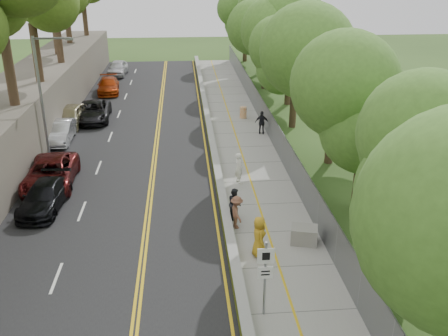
{
  "coord_description": "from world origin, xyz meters",
  "views": [
    {
      "loc": [
        -1.71,
        -17.91,
        12.28
      ],
      "look_at": [
        0.5,
        8.0,
        1.4
      ],
      "focal_mm": 40.0,
      "sensor_mm": 36.0,
      "label": 1
    }
  ],
  "objects_px": {
    "person_far": "(262,123)",
    "concrete_block": "(304,235)",
    "construction_barrel": "(243,112)",
    "streetlight": "(44,90)",
    "painter_0": "(259,237)",
    "signpost": "(265,271)",
    "car_2": "(51,173)"
  },
  "relations": [
    {
      "from": "streetlight",
      "to": "car_2",
      "type": "relative_size",
      "value": 1.39
    },
    {
      "from": "signpost",
      "to": "construction_barrel",
      "type": "distance_m",
      "value": 25.08
    },
    {
      "from": "streetlight",
      "to": "car_2",
      "type": "distance_m",
      "value": 6.07
    },
    {
      "from": "concrete_block",
      "to": "car_2",
      "type": "relative_size",
      "value": 0.21
    },
    {
      "from": "concrete_block",
      "to": "person_far",
      "type": "bearing_deg",
      "value": 88.28
    },
    {
      "from": "construction_barrel",
      "to": "car_2",
      "type": "distance_m",
      "value": 17.92
    },
    {
      "from": "construction_barrel",
      "to": "person_far",
      "type": "relative_size",
      "value": 0.54
    },
    {
      "from": "construction_barrel",
      "to": "signpost",
      "type": "bearing_deg",
      "value": -95.15
    },
    {
      "from": "streetlight",
      "to": "car_2",
      "type": "height_order",
      "value": "streetlight"
    },
    {
      "from": "painter_0",
      "to": "person_far",
      "type": "xyz_separation_m",
      "value": [
        2.75,
        16.7,
        -0.07
      ]
    },
    {
      "from": "car_2",
      "to": "signpost",
      "type": "bearing_deg",
      "value": -51.81
    },
    {
      "from": "car_2",
      "to": "painter_0",
      "type": "xyz_separation_m",
      "value": [
        10.93,
        -8.37,
        0.16
      ]
    },
    {
      "from": "signpost",
      "to": "person_far",
      "type": "distance_m",
      "value": 20.98
    },
    {
      "from": "streetlight",
      "to": "signpost",
      "type": "relative_size",
      "value": 2.58
    },
    {
      "from": "painter_0",
      "to": "person_far",
      "type": "height_order",
      "value": "painter_0"
    },
    {
      "from": "concrete_block",
      "to": "painter_0",
      "type": "height_order",
      "value": "painter_0"
    },
    {
      "from": "signpost",
      "to": "concrete_block",
      "type": "height_order",
      "value": "signpost"
    },
    {
      "from": "signpost",
      "to": "car_2",
      "type": "xyz_separation_m",
      "value": [
        -10.53,
        12.38,
        -1.12
      ]
    },
    {
      "from": "construction_barrel",
      "to": "car_2",
      "type": "relative_size",
      "value": 0.16
    },
    {
      "from": "car_2",
      "to": "painter_0",
      "type": "relative_size",
      "value": 3.02
    },
    {
      "from": "construction_barrel",
      "to": "painter_0",
      "type": "distance_m",
      "value": 21.01
    },
    {
      "from": "streetlight",
      "to": "construction_barrel",
      "type": "height_order",
      "value": "streetlight"
    },
    {
      "from": "person_far",
      "to": "painter_0",
      "type": "bearing_deg",
      "value": 95.23
    },
    {
      "from": "car_2",
      "to": "streetlight",
      "type": "bearing_deg",
      "value": 99.75
    },
    {
      "from": "construction_barrel",
      "to": "person_far",
      "type": "height_order",
      "value": "person_far"
    },
    {
      "from": "signpost",
      "to": "person_far",
      "type": "xyz_separation_m",
      "value": [
        3.15,
        20.72,
        -1.03
      ]
    },
    {
      "from": "car_2",
      "to": "person_far",
      "type": "distance_m",
      "value": 16.02
    },
    {
      "from": "construction_barrel",
      "to": "painter_0",
      "type": "bearing_deg",
      "value": -95.04
    },
    {
      "from": "car_2",
      "to": "person_far",
      "type": "relative_size",
      "value": 3.26
    },
    {
      "from": "person_far",
      "to": "concrete_block",
      "type": "bearing_deg",
      "value": 102.86
    },
    {
      "from": "construction_barrel",
      "to": "concrete_block",
      "type": "bearing_deg",
      "value": -88.77
    },
    {
      "from": "painter_0",
      "to": "concrete_block",
      "type": "bearing_deg",
      "value": -75.49
    }
  ]
}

